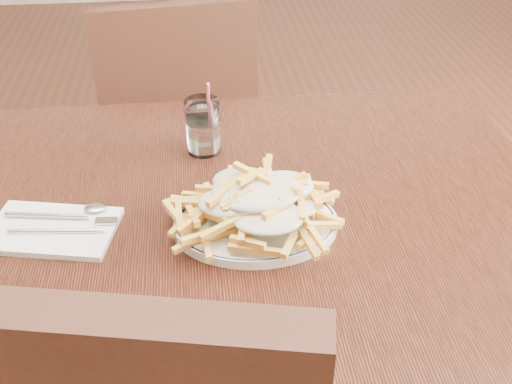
{
  "coord_description": "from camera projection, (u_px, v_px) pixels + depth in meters",
  "views": [
    {
      "loc": [
        -0.01,
        -0.87,
        1.37
      ],
      "look_at": [
        0.08,
        -0.07,
        0.82
      ],
      "focal_mm": 45.0,
      "sensor_mm": 36.0,
      "label": 1
    }
  ],
  "objects": [
    {
      "name": "cutlery",
      "position": [
        52.0,
        224.0,
        1.0
      ],
      "size": [
        0.19,
        0.08,
        0.01
      ],
      "color": "silver",
      "rests_on": "napkin"
    },
    {
      "name": "fries_plate",
      "position": [
        256.0,
        224.0,
        1.01
      ],
      "size": [
        0.3,
        0.27,
        0.02
      ],
      "color": "white",
      "rests_on": "table"
    },
    {
      "name": "loaded_fries",
      "position": [
        256.0,
        198.0,
        0.98
      ],
      "size": [
        0.31,
        0.28,
        0.08
      ],
      "color": "gold",
      "rests_on": "fries_plate"
    },
    {
      "name": "water_glass",
      "position": [
        203.0,
        129.0,
        1.19
      ],
      "size": [
        0.06,
        0.06,
        0.14
      ],
      "color": "white",
      "rests_on": "table"
    },
    {
      "name": "table",
      "position": [
        207.0,
        244.0,
        1.1
      ],
      "size": [
        1.2,
        0.8,
        0.75
      ],
      "color": "black",
      "rests_on": "ground"
    },
    {
      "name": "chair_far",
      "position": [
        177.0,
        127.0,
        1.81
      ],
      "size": [
        0.46,
        0.46,
        0.88
      ],
      "color": "black",
      "rests_on": "ground"
    },
    {
      "name": "napkin",
      "position": [
        52.0,
        230.0,
        1.0
      ],
      "size": [
        0.22,
        0.17,
        0.01
      ],
      "primitive_type": "cube",
      "rotation": [
        0.0,
        0.0,
        -0.21
      ],
      "color": "white",
      "rests_on": "table"
    }
  ]
}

